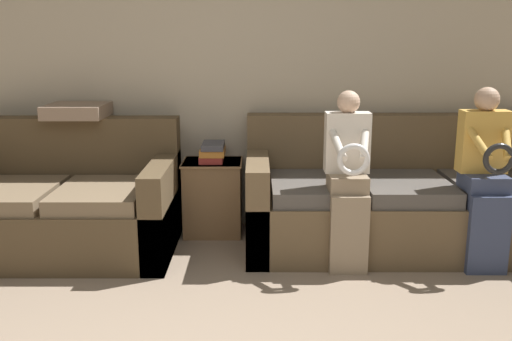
{
  "coord_description": "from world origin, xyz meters",
  "views": [
    {
      "loc": [
        0.2,
        -1.77,
        1.54
      ],
      "look_at": [
        0.18,
        1.68,
        0.72
      ],
      "focal_mm": 40.0,
      "sensor_mm": 36.0,
      "label": 1
    }
  ],
  "objects_px": {
    "child_left_seated": "(351,174)",
    "throw_pillow": "(80,110)",
    "side_shelf": "(216,196)",
    "couch_side": "(68,207)",
    "book_stack": "(215,152)",
    "couch_main": "(401,203)",
    "child_right_seated": "(489,173)"
  },
  "relations": [
    {
      "from": "child_left_seated",
      "to": "throw_pillow",
      "type": "height_order",
      "value": "child_left_seated"
    },
    {
      "from": "side_shelf",
      "to": "throw_pillow",
      "type": "xyz_separation_m",
      "value": [
        -1.02,
        -0.02,
        0.69
      ]
    },
    {
      "from": "couch_side",
      "to": "book_stack",
      "type": "distance_m",
      "value": 1.17
    },
    {
      "from": "couch_main",
      "to": "book_stack",
      "type": "relative_size",
      "value": 7.7
    },
    {
      "from": "child_right_seated",
      "to": "throw_pillow",
      "type": "bearing_deg",
      "value": 167.11
    },
    {
      "from": "throw_pillow",
      "to": "child_left_seated",
      "type": "bearing_deg",
      "value": -18.57
    },
    {
      "from": "couch_side",
      "to": "child_right_seated",
      "type": "height_order",
      "value": "child_right_seated"
    },
    {
      "from": "side_shelf",
      "to": "couch_main",
      "type": "bearing_deg",
      "value": -10.4
    },
    {
      "from": "side_shelf",
      "to": "book_stack",
      "type": "distance_m",
      "value": 0.36
    },
    {
      "from": "couch_side",
      "to": "book_stack",
      "type": "xyz_separation_m",
      "value": [
        1.06,
        0.35,
        0.34
      ]
    },
    {
      "from": "couch_main",
      "to": "child_right_seated",
      "type": "distance_m",
      "value": 0.7
    },
    {
      "from": "couch_main",
      "to": "child_right_seated",
      "type": "xyz_separation_m",
      "value": [
        0.46,
        -0.42,
        0.33
      ]
    },
    {
      "from": "couch_main",
      "to": "couch_side",
      "type": "relative_size",
      "value": 1.42
    },
    {
      "from": "couch_side",
      "to": "book_stack",
      "type": "relative_size",
      "value": 5.44
    },
    {
      "from": "couch_side",
      "to": "throw_pillow",
      "type": "bearing_deg",
      "value": 84.22
    },
    {
      "from": "child_right_seated",
      "to": "book_stack",
      "type": "distance_m",
      "value": 1.98
    },
    {
      "from": "side_shelf",
      "to": "book_stack",
      "type": "height_order",
      "value": "book_stack"
    },
    {
      "from": "throw_pillow",
      "to": "couch_main",
      "type": "bearing_deg",
      "value": -5.66
    },
    {
      "from": "couch_main",
      "to": "book_stack",
      "type": "xyz_separation_m",
      "value": [
        -1.41,
        0.25,
        0.33
      ]
    },
    {
      "from": "couch_main",
      "to": "child_right_seated",
      "type": "bearing_deg",
      "value": -42.64
    },
    {
      "from": "child_left_seated",
      "to": "child_right_seated",
      "type": "bearing_deg",
      "value": 0.18
    },
    {
      "from": "side_shelf",
      "to": "throw_pillow",
      "type": "bearing_deg",
      "value": -179.0
    },
    {
      "from": "couch_main",
      "to": "child_left_seated",
      "type": "height_order",
      "value": "child_left_seated"
    },
    {
      "from": "side_shelf",
      "to": "book_stack",
      "type": "relative_size",
      "value": 1.99
    },
    {
      "from": "child_left_seated",
      "to": "couch_side",
      "type": "bearing_deg",
      "value": 170.86
    },
    {
      "from": "couch_side",
      "to": "child_left_seated",
      "type": "height_order",
      "value": "child_left_seated"
    },
    {
      "from": "child_right_seated",
      "to": "child_left_seated",
      "type": "bearing_deg",
      "value": -179.82
    },
    {
      "from": "child_right_seated",
      "to": "side_shelf",
      "type": "bearing_deg",
      "value": 160.0
    },
    {
      "from": "child_right_seated",
      "to": "side_shelf",
      "type": "distance_m",
      "value": 2.02
    },
    {
      "from": "couch_side",
      "to": "side_shelf",
      "type": "relative_size",
      "value": 2.74
    },
    {
      "from": "child_right_seated",
      "to": "throw_pillow",
      "type": "height_order",
      "value": "child_right_seated"
    },
    {
      "from": "child_right_seated",
      "to": "side_shelf",
      "type": "height_order",
      "value": "child_right_seated"
    }
  ]
}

